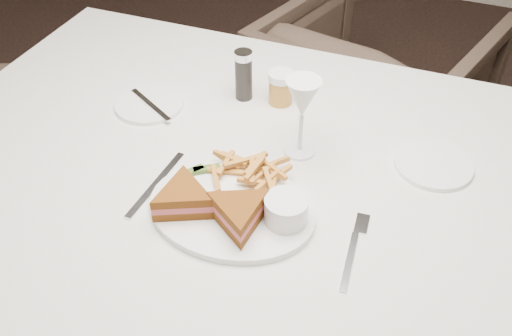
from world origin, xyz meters
The scene contains 4 objects.
ground centered at (0.00, 0.00, 0.00)m, with size 5.00×5.00×0.00m, color black.
table centered at (-0.08, -0.21, 0.38)m, with size 1.53×1.02×0.75m, color silver.
chair_far centered at (-0.04, 0.77, 0.36)m, with size 0.70×0.65×0.72m, color #423328.
table_setting centered at (-0.10, -0.26, 0.79)m, with size 0.81×0.60×0.18m.
Camera 1 is at (0.23, -1.02, 1.52)m, focal length 40.00 mm.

